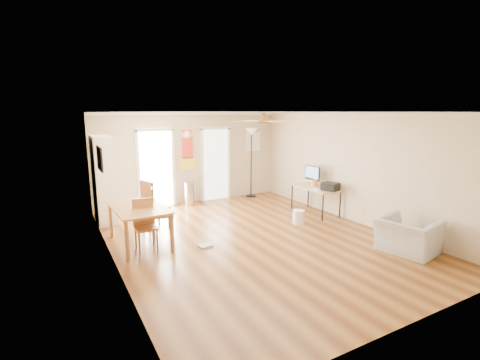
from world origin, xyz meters
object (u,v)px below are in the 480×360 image
printer (330,186)px  wastebasket_a (299,217)px  bookshelf (103,179)px  computer_desk (315,200)px  dining_chair_right_b (162,212)px  torchiere_lamp (251,163)px  dining_chair_near (146,225)px  trash_can (190,194)px  armchair (407,236)px  dining_table (139,225)px  dining_chair_right_a (156,205)px

printer → wastebasket_a: 1.17m
bookshelf → computer_desk: bookshelf is taller
bookshelf → wastebasket_a: size_ratio=6.43×
bookshelf → wastebasket_a: bearing=-28.9°
dining_chair_right_b → wastebasket_a: 3.17m
torchiere_lamp → printer: 2.92m
bookshelf → wastebasket_a: 4.72m
dining_chair_near → computer_desk: 4.49m
dining_chair_near → computer_desk: size_ratio=0.74×
computer_desk → trash_can: bearing=137.5°
wastebasket_a → armchair: (0.69, -2.37, 0.17)m
dining_chair_right_b → printer: size_ratio=2.81×
bookshelf → computer_desk: size_ratio=1.60×
printer → wastebasket_a: size_ratio=1.18×
bookshelf → wastebasket_a: bookshelf is taller
dining_table → dining_chair_near: 0.34m
wastebasket_a → dining_chair_right_a: bearing=157.8°
dining_chair_near → trash_can: size_ratio=1.45×
dining_chair_near → computer_desk: bearing=5.7°
bookshelf → trash_can: bearing=13.1°
printer → armchair: size_ratio=0.37×
dining_chair_right_b → torchiere_lamp: bearing=-46.1°
dining_chair_right_a → trash_can: dining_chair_right_a is taller
wastebasket_a → torchiere_lamp: bearing=82.2°
printer → dining_table: bearing=158.4°
dining_chair_right_a → dining_table: bearing=126.5°
dining_chair_right_a → armchair: size_ratio=1.11×
dining_table → dining_chair_near: dining_chair_near is taller
dining_chair_right_a → computer_desk: (3.98, -0.76, -0.21)m
wastebasket_a → armchair: 2.47m
computer_desk → armchair: 2.86m
bookshelf → computer_desk: 5.30m
dining_chair_right_b → trash_can: size_ratio=1.61×
computer_desk → printer: 0.64m
torchiere_lamp → bookshelf: bearing=-173.6°
dining_table → dining_chair_right_a: dining_chair_right_a is taller
trash_can → torchiere_lamp: bearing=0.9°
dining_table → dining_chair_right_a: (0.55, 0.77, 0.17)m
dining_chair_right_a → bookshelf: bearing=21.2°
dining_chair_right_a → computer_desk: 4.05m
dining_chair_near → computer_desk: dining_chair_near is taller
printer → armchair: printer is taller
trash_can → dining_table: bearing=-129.6°
dining_chair_right_a → wastebasket_a: dining_chair_right_a is taller
trash_can → armchair: bearing=-65.7°
dining_chair_near → printer: 4.56m
printer → armchair: (-0.30, -2.39, -0.46)m
torchiere_lamp → computer_desk: torchiere_lamp is taller
dining_chair_near → dining_chair_right_a: bearing=66.9°
trash_can → printer: size_ratio=1.75×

